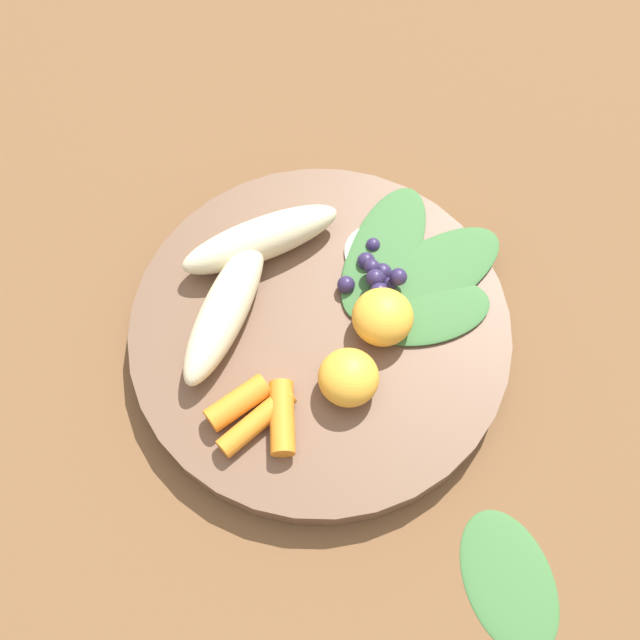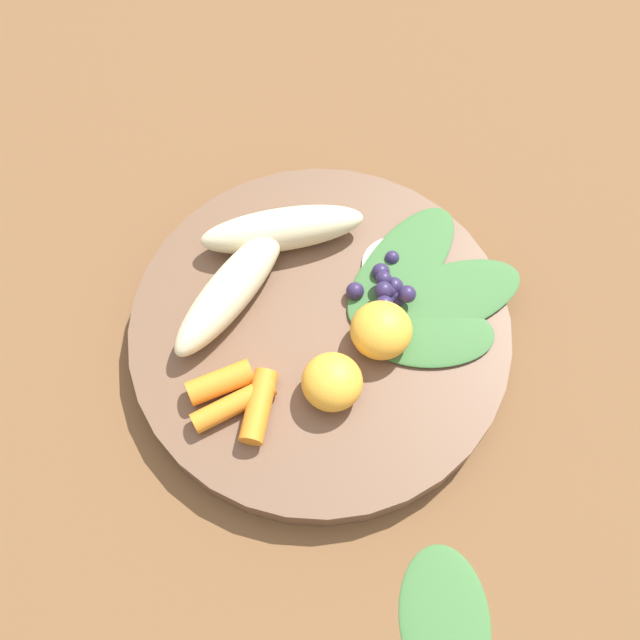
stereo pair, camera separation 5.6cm
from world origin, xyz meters
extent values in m
plane|color=brown|center=(0.00, 0.00, 0.00)|extent=(2.40, 2.40, 0.00)
cylinder|color=brown|center=(0.00, 0.00, 0.01)|extent=(0.28, 0.28, 0.02)
ellipsoid|color=beige|center=(-0.06, 0.02, 0.04)|extent=(0.10, 0.12, 0.03)
ellipsoid|color=beige|center=(-0.03, 0.07, 0.04)|extent=(0.12, 0.05, 0.03)
ellipsoid|color=#F4A833|center=(0.04, -0.01, 0.04)|extent=(0.04, 0.04, 0.03)
ellipsoid|color=#F4A833|center=(0.01, -0.05, 0.04)|extent=(0.04, 0.04, 0.03)
cylinder|color=orange|center=(-0.07, -0.04, 0.03)|extent=(0.05, 0.03, 0.02)
cylinder|color=orange|center=(-0.06, -0.06, 0.03)|extent=(0.06, 0.04, 0.01)
cylinder|color=orange|center=(-0.04, -0.06, 0.03)|extent=(0.03, 0.05, 0.02)
sphere|color=#2D234C|center=(0.05, 0.02, 0.03)|extent=(0.01, 0.01, 0.01)
sphere|color=#2D234C|center=(0.06, 0.02, 0.03)|extent=(0.01, 0.01, 0.01)
sphere|color=#2D234C|center=(0.05, 0.04, 0.03)|extent=(0.01, 0.01, 0.01)
sphere|color=#2D234C|center=(0.06, 0.05, 0.03)|extent=(0.01, 0.01, 0.01)
sphere|color=#2D234C|center=(0.05, 0.01, 0.04)|extent=(0.01, 0.01, 0.01)
sphere|color=#2D234C|center=(0.05, 0.03, 0.03)|extent=(0.01, 0.01, 0.01)
sphere|color=#2D234C|center=(0.05, 0.03, 0.04)|extent=(0.01, 0.01, 0.01)
sphere|color=#2D234C|center=(0.03, 0.02, 0.03)|extent=(0.01, 0.01, 0.01)
sphere|color=#2D234C|center=(0.05, 0.01, 0.03)|extent=(0.01, 0.01, 0.01)
sphere|color=#2D234C|center=(0.05, 0.02, 0.04)|extent=(0.01, 0.01, 0.01)
sphere|color=#2D234C|center=(0.05, 0.02, 0.03)|extent=(0.01, 0.01, 0.01)
sphere|color=#2D234C|center=(0.05, 0.01, 0.03)|extent=(0.01, 0.01, 0.01)
sphere|color=#2D234C|center=(0.06, 0.01, 0.04)|extent=(0.01, 0.01, 0.01)
cylinder|color=white|center=(0.06, 0.05, 0.02)|extent=(0.05, 0.05, 0.00)
ellipsoid|color=#3D7038|center=(0.08, -0.01, 0.03)|extent=(0.10, 0.06, 0.00)
ellipsoid|color=#3D7038|center=(0.09, 0.02, 0.03)|extent=(0.14, 0.09, 0.00)
ellipsoid|color=#3D7038|center=(0.06, 0.05, 0.03)|extent=(0.11, 0.13, 0.00)
ellipsoid|color=#3D7038|center=(0.07, -0.20, 0.00)|extent=(0.06, 0.10, 0.01)
camera|label=1|loc=(-0.06, -0.23, 0.54)|focal=44.50mm
camera|label=2|loc=(-0.01, -0.24, 0.54)|focal=44.50mm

